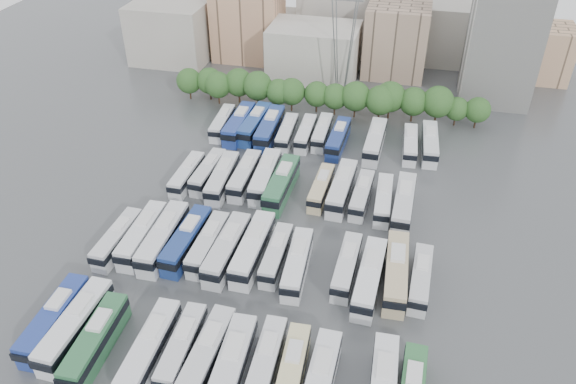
% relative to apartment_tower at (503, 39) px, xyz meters
% --- Properties ---
extents(ground, '(220.00, 220.00, 0.00)m').
position_rel_apartment_tower_xyz_m(ground, '(-34.00, -58.00, -13.00)').
color(ground, '#424447').
rests_on(ground, ground).
extents(tree_line, '(64.88, 7.70, 7.97)m').
position_rel_apartment_tower_xyz_m(tree_line, '(-34.27, -15.87, -8.60)').
color(tree_line, black).
rests_on(tree_line, ground).
extents(city_buildings, '(102.00, 35.00, 20.00)m').
position_rel_apartment_tower_xyz_m(city_buildings, '(-41.46, 13.86, -5.13)').
color(city_buildings, '#9E998E').
rests_on(city_buildings, ground).
extents(apartment_tower, '(14.00, 14.00, 26.00)m').
position_rel_apartment_tower_xyz_m(apartment_tower, '(0.00, 0.00, 0.00)').
color(apartment_tower, silver).
rests_on(apartment_tower, ground).
extents(electricity_pylon, '(9.00, 6.91, 33.83)m').
position_rel_apartment_tower_xyz_m(electricity_pylon, '(-32.00, -8.00, 5.66)').
color(electricity_pylon, slate).
rests_on(electricity_pylon, ground).
extents(bus_r0_s0, '(3.03, 12.90, 4.03)m').
position_rel_apartment_tower_xyz_m(bus_r0_s0, '(-55.38, -80.96, -11.02)').
color(bus_r0_s0, navy).
rests_on(bus_r0_s0, ground).
extents(bus_r0_s1, '(3.25, 13.45, 4.20)m').
position_rel_apartment_tower_xyz_m(bus_r0_s1, '(-52.32, -81.27, -10.94)').
color(bus_r0_s1, silver).
rests_on(bus_r0_s1, ground).
extents(bus_r0_s2, '(3.23, 12.89, 4.02)m').
position_rel_apartment_tower_xyz_m(bus_r0_s2, '(-48.87, -82.80, -11.03)').
color(bus_r0_s2, '#2B643C').
rests_on(bus_r0_s2, ground).
extents(bus_r0_s4, '(3.02, 12.94, 4.05)m').
position_rel_apartment_tower_xyz_m(bus_r0_s4, '(-42.26, -82.34, -11.01)').
color(bus_r0_s4, silver).
rests_on(bus_r0_s4, ground).
extents(bus_r0_s5, '(2.87, 11.59, 3.62)m').
position_rel_apartment_tower_xyz_m(bus_r0_s5, '(-38.84, -81.17, -11.23)').
color(bus_r0_s5, silver).
rests_on(bus_r0_s5, ground).
extents(bus_r0_s6, '(3.13, 12.67, 3.95)m').
position_rel_apartment_tower_xyz_m(bus_r0_s6, '(-35.61, -81.64, -11.06)').
color(bus_r0_s6, silver).
rests_on(bus_r0_s6, ground).
extents(bus_r0_s7, '(3.56, 13.74, 4.27)m').
position_rel_apartment_tower_xyz_m(bus_r0_s7, '(-32.31, -83.09, -10.90)').
color(bus_r0_s7, silver).
rests_on(bus_r0_s7, ground).
extents(bus_r0_s8, '(2.88, 11.89, 3.71)m').
position_rel_apartment_tower_xyz_m(bus_r0_s8, '(-28.84, -81.19, -11.18)').
color(bus_r0_s8, silver).
rests_on(bus_r0_s8, ground).
extents(bus_r0_s9, '(3.07, 11.73, 3.65)m').
position_rel_apartment_tower_xyz_m(bus_r0_s9, '(-25.75, -81.51, -11.21)').
color(bus_r0_s9, beige).
rests_on(bus_r0_s9, ground).
extents(bus_r0_s10, '(2.99, 12.79, 4.00)m').
position_rel_apartment_tower_xyz_m(bus_r0_s10, '(-22.48, -82.45, -11.04)').
color(bus_r0_s10, silver).
rests_on(bus_r0_s10, ground).
extents(bus_r1_s0, '(2.79, 11.59, 3.62)m').
position_rel_apartment_tower_xyz_m(bus_r1_s0, '(-55.32, -65.06, -11.22)').
color(bus_r1_s0, silver).
rests_on(bus_r1_s0, ground).
extents(bus_r1_s1, '(3.03, 12.83, 4.01)m').
position_rel_apartment_tower_xyz_m(bus_r1_s1, '(-52.12, -63.65, -11.03)').
color(bus_r1_s1, silver).
rests_on(bus_r1_s1, ground).
extents(bus_r1_s2, '(3.24, 13.72, 4.29)m').
position_rel_apartment_tower_xyz_m(bus_r1_s2, '(-48.82, -63.68, -10.90)').
color(bus_r1_s2, silver).
rests_on(bus_r1_s2, ground).
extents(bus_r1_s3, '(3.32, 13.04, 4.06)m').
position_rel_apartment_tower_xyz_m(bus_r1_s3, '(-45.42, -63.26, -11.01)').
color(bus_r1_s3, navy).
rests_on(bus_r1_s3, ground).
extents(bus_r1_s4, '(2.79, 11.98, 3.75)m').
position_rel_apartment_tower_xyz_m(bus_r1_s4, '(-42.20, -63.21, -11.16)').
color(bus_r1_s4, silver).
rests_on(bus_r1_s4, ground).
extents(bus_r1_s5, '(3.32, 13.31, 4.15)m').
position_rel_apartment_tower_xyz_m(bus_r1_s5, '(-39.16, -63.83, -10.96)').
color(bus_r1_s5, silver).
rests_on(bus_r1_s5, ground).
extents(bus_r1_s6, '(3.18, 13.61, 4.25)m').
position_rel_apartment_tower_xyz_m(bus_r1_s6, '(-35.67, -63.00, -10.91)').
color(bus_r1_s6, white).
rests_on(bus_r1_s6, ground).
extents(bus_r1_s7, '(2.47, 11.17, 3.50)m').
position_rel_apartment_tower_xyz_m(bus_r1_s7, '(-32.28, -63.07, -11.28)').
color(bus_r1_s7, silver).
rests_on(bus_r1_s7, ground).
extents(bus_r1_s8, '(3.27, 12.32, 3.83)m').
position_rel_apartment_tower_xyz_m(bus_r1_s8, '(-29.00, -64.36, -11.12)').
color(bus_r1_s8, silver).
rests_on(bus_r1_s8, ground).
extents(bus_r1_s10, '(2.82, 11.57, 3.61)m').
position_rel_apartment_tower_xyz_m(bus_r1_s10, '(-22.40, -63.18, -11.23)').
color(bus_r1_s10, silver).
rests_on(bus_r1_s10, ground).
extents(bus_r1_s11, '(3.43, 13.32, 4.14)m').
position_rel_apartment_tower_xyz_m(bus_r1_s11, '(-19.14, -64.96, -10.97)').
color(bus_r1_s11, white).
rests_on(bus_r1_s11, ground).
extents(bus_r1_s12, '(3.45, 13.59, 4.23)m').
position_rel_apartment_tower_xyz_m(bus_r1_s12, '(-15.83, -63.10, -10.92)').
color(bus_r1_s12, tan).
rests_on(bus_r1_s12, ground).
extents(bus_r1_s13, '(2.88, 11.36, 3.54)m').
position_rel_apartment_tower_xyz_m(bus_r1_s13, '(-12.57, -63.22, -11.26)').
color(bus_r1_s13, silver).
rests_on(bus_r1_s13, ground).
extents(bus_r2_s1, '(2.51, 11.14, 3.49)m').
position_rel_apartment_tower_xyz_m(bus_r2_s1, '(-51.96, -46.91, -11.29)').
color(bus_r2_s1, silver).
rests_on(bus_r2_s1, ground).
extents(bus_r2_s2, '(2.91, 11.50, 3.58)m').
position_rel_apartment_tower_xyz_m(bus_r2_s2, '(-48.80, -45.31, -11.24)').
color(bus_r2_s2, silver).
rests_on(bus_r2_s2, ground).
extents(bus_r2_s3, '(3.31, 12.65, 3.94)m').
position_rel_apartment_tower_xyz_m(bus_r2_s3, '(-45.70, -46.78, -11.07)').
color(bus_r2_s3, silver).
rests_on(bus_r2_s3, ground).
extents(bus_r2_s4, '(2.69, 12.20, 3.83)m').
position_rel_apartment_tower_xyz_m(bus_r2_s4, '(-42.36, -45.06, -11.12)').
color(bus_r2_s4, silver).
rests_on(bus_r2_s4, ground).
extents(bus_r2_s5, '(3.40, 13.32, 4.15)m').
position_rel_apartment_tower_xyz_m(bus_r2_s5, '(-38.85, -44.89, -10.96)').
color(bus_r2_s5, silver).
rests_on(bus_r2_s5, ground).
extents(bus_r2_s6, '(3.31, 13.67, 4.27)m').
position_rel_apartment_tower_xyz_m(bus_r2_s6, '(-35.64, -46.42, -10.91)').
color(bus_r2_s6, '#2C6842').
rests_on(bus_r2_s6, ground).
extents(bus_r2_s8, '(2.78, 11.07, 3.45)m').
position_rel_apartment_tower_xyz_m(bus_r2_s8, '(-29.23, -45.45, -11.31)').
color(bus_r2_s8, '#CEBB8D').
rests_on(bus_r2_s8, ground).
extents(bus_r2_s9, '(3.40, 13.28, 4.13)m').
position_rel_apartment_tower_xyz_m(bus_r2_s9, '(-25.90, -45.27, -10.97)').
color(bus_r2_s9, silver).
rests_on(bus_r2_s9, ground).
extents(bus_r2_s10, '(2.93, 11.27, 3.51)m').
position_rel_apartment_tower_xyz_m(bus_r2_s10, '(-22.56, -45.97, -11.28)').
color(bus_r2_s10, silver).
rests_on(bus_r2_s10, ground).
extents(bus_r2_s11, '(2.83, 11.40, 3.56)m').
position_rel_apartment_tower_xyz_m(bus_r2_s11, '(-19.06, -46.54, -11.25)').
color(bus_r2_s11, silver).
rests_on(bus_r2_s11, ground).
extents(bus_r2_s12, '(3.17, 13.23, 4.13)m').
position_rel_apartment_tower_xyz_m(bus_r2_s12, '(-15.90, -47.10, -10.97)').
color(bus_r2_s12, silver).
rests_on(bus_r2_s12, ground).
extents(bus_r3_s1, '(3.02, 11.33, 3.52)m').
position_rel_apartment_tower_xyz_m(bus_r3_s1, '(-52.13, -28.01, -11.27)').
color(bus_r3_s1, silver).
rests_on(bus_r3_s1, ground).
extents(bus_r3_s2, '(2.99, 13.40, 4.20)m').
position_rel_apartment_tower_xyz_m(bus_r3_s2, '(-48.62, -28.26, -10.94)').
color(bus_r3_s2, navy).
rests_on(bus_r3_s2, ground).
extents(bus_r3_s3, '(3.46, 13.31, 4.14)m').
position_rel_apartment_tower_xyz_m(bus_r3_s3, '(-45.68, -27.49, -10.97)').
color(bus_r3_s3, navy).
rests_on(bus_r3_s3, ground).
extents(bus_r3_s4, '(3.24, 13.76, 4.30)m').
position_rel_apartment_tower_xyz_m(bus_r3_s4, '(-42.40, -28.67, -10.89)').
color(bus_r3_s4, navy).
rests_on(bus_r3_s4, ground).
extents(bus_r3_s5, '(2.89, 11.35, 3.53)m').
position_rel_apartment_tower_xyz_m(bus_r3_s5, '(-38.96, -28.93, -11.27)').
color(bus_r3_s5, silver).
rests_on(bus_r3_s5, ground).
extents(bus_r3_s6, '(2.63, 11.15, 3.48)m').
position_rel_apartment_tower_xyz_m(bus_r3_s6, '(-35.46, -28.31, -11.29)').
color(bus_r3_s6, silver).
rests_on(bus_r3_s6, ground).
extents(bus_r3_s7, '(2.56, 11.17, 3.50)m').
position_rel_apartment_tower_xyz_m(bus_r3_s7, '(-32.49, -27.15, -11.28)').
color(bus_r3_s7, silver).
rests_on(bus_r3_s7, ground).
extents(bus_r3_s8, '(3.12, 12.26, 3.82)m').
position_rel_apartment_tower_xyz_m(bus_r3_s8, '(-29.10, -29.02, -11.12)').
color(bus_r3_s8, navy).
rests_on(bus_r3_s8, ground).
extents(bus_r3_s10, '(3.22, 13.15, 4.10)m').
position_rel_apartment_tower_xyz_m(bus_r3_s10, '(-22.35, -28.83, -10.99)').
color(bus_r3_s10, silver).
rests_on(bus_r3_s10, ground).
extents(bus_r3_s12, '(2.99, 11.37, 3.53)m').
position_rel_apartment_tower_xyz_m(bus_r3_s12, '(-15.98, -27.93, -11.26)').
color(bus_r3_s12, silver).
rests_on(bus_r3_s12, ground).
extents(bus_r3_s13, '(3.36, 12.61, 3.92)m').
position_rel_apartment_tower_xyz_m(bus_r3_s13, '(-12.49, -27.13, -11.08)').
color(bus_r3_s13, silver).
rests_on(bus_r3_s13, ground).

